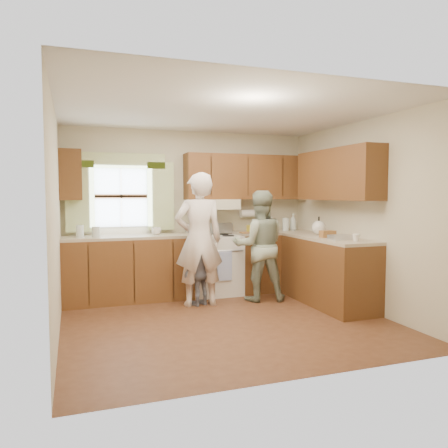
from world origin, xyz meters
name	(u,v)px	position (x,y,z in m)	size (l,w,h in m)	color
room	(227,218)	(0.00, 0.00, 1.25)	(3.80, 3.80, 3.80)	#4E2A18
kitchen_fixtures	(242,241)	(0.61, 1.08, 0.84)	(3.80, 2.25, 2.15)	#45250E
stove	(214,264)	(0.30, 1.44, 0.47)	(0.76, 0.67, 1.07)	silver
woman_left	(199,239)	(-0.11, 0.85, 0.91)	(0.67, 0.44, 1.82)	silver
woman_right	(259,246)	(0.80, 0.85, 0.79)	(0.77, 0.60, 1.58)	#2C432D
child	(201,273)	(-0.09, 0.84, 0.45)	(0.53, 0.22, 0.90)	slate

